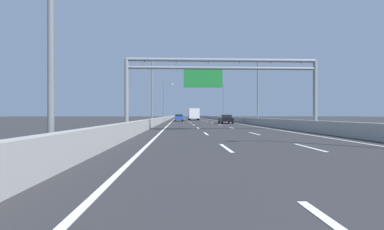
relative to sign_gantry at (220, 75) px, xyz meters
The scene contains 50 objects.
ground_plane 74.74m from the sign_gantry, 89.83° to the left, with size 260.00×260.00×0.00m, color #2D2D30.
lane_dash_left_1 13.90m from the sign_gantry, 96.99° to the right, with size 0.16×3.00×0.01m, color white.
lane_dash_left_2 6.44m from the sign_gantry, 112.01° to the right, with size 0.16×3.00×0.01m, color white.
lane_dash_left_3 7.21m from the sign_gantry, 107.33° to the left, with size 0.16×3.00×0.01m, color white.
lane_dash_left_4 14.98m from the sign_gantry, 96.42° to the left, with size 0.16×3.00×0.01m, color white.
lane_dash_left_5 23.64m from the sign_gantry, 93.93° to the left, with size 0.16×3.00×0.01m, color white.
lane_dash_left_6 32.48m from the sign_gantry, 92.83° to the left, with size 0.16×3.00×0.01m, color white.
lane_dash_left_7 41.40m from the sign_gantry, 92.21° to the left, with size 0.16×3.00×0.01m, color white.
lane_dash_left_8 50.34m from the sign_gantry, 91.81° to the left, with size 0.16×3.00×0.01m, color white.
lane_dash_left_9 59.30m from the sign_gantry, 91.54° to the left, with size 0.16×3.00×0.01m, color white.
lane_dash_left_10 68.27m from the sign_gantry, 91.33° to the left, with size 0.16×3.00×0.01m, color white.
lane_dash_left_11 77.25m from the sign_gantry, 91.18° to the left, with size 0.16×3.00×0.01m, color white.
lane_dash_left_12 86.23m from the sign_gantry, 91.05° to the left, with size 0.16×3.00×0.01m, color white.
lane_dash_left_13 95.22m from the sign_gantry, 90.95° to the left, with size 0.16×3.00×0.01m, color white.
lane_dash_left_14 104.20m from the sign_gantry, 90.87° to the left, with size 0.16×3.00×0.01m, color white.
lane_dash_left_15 113.19m from the sign_gantry, 90.80° to the left, with size 0.16×3.00×0.01m, color white.
lane_dash_left_16 122.19m from the sign_gantry, 90.74° to the left, with size 0.16×3.00×0.01m, color white.
lane_dash_left_17 131.18m from the sign_gantry, 90.69° to the left, with size 0.16×3.00×0.01m, color white.
lane_dash_right_1 13.95m from the sign_gantry, 81.14° to the right, with size 0.16×3.00×0.01m, color white.
lane_dash_right_2 6.56m from the sign_gantry, 62.80° to the right, with size 0.16×3.00×0.01m, color white.
lane_dash_right_3 7.31m from the sign_gantry, 68.36° to the left, with size 0.16×3.00×0.01m, color white.
lane_dash_right_4 15.03m from the sign_gantry, 81.85° to the left, with size 0.16×3.00×0.01m, color white.
lane_dash_right_5 23.67m from the sign_gantry, 85.01° to the left, with size 0.16×3.00×0.01m, color white.
lane_dash_right_6 32.51m from the sign_gantry, 86.41° to the left, with size 0.16×3.00×0.01m, color white.
lane_dash_right_7 41.41m from the sign_gantry, 87.19° to the left, with size 0.16×3.00×0.01m, color white.
lane_dash_right_8 50.35m from the sign_gantry, 87.70° to the left, with size 0.16×3.00×0.01m, color white.
lane_dash_right_9 59.31m from the sign_gantry, 88.05° to the left, with size 0.16×3.00×0.01m, color white.
lane_dash_right_10 68.28m from the sign_gantry, 88.30° to the left, with size 0.16×3.00×0.01m, color white.
lane_dash_right_11 77.26m from the sign_gantry, 88.50° to the left, with size 0.16×3.00×0.01m, color white.
lane_dash_right_12 86.24m from the sign_gantry, 88.66° to the left, with size 0.16×3.00×0.01m, color white.
lane_dash_right_13 95.22m from the sign_gantry, 88.79° to the left, with size 0.16×3.00×0.01m, color white.
lane_dash_right_14 104.21m from the sign_gantry, 88.89° to the left, with size 0.16×3.00×0.01m, color white.
lane_dash_right_15 113.20m from the sign_gantry, 88.98° to the left, with size 0.16×3.00×0.01m, color white.
lane_dash_right_16 122.19m from the sign_gantry, 89.05° to the left, with size 0.16×3.00×0.01m, color white.
lane_dash_right_17 131.18m from the sign_gantry, 89.12° to the left, with size 0.16×3.00×0.01m, color white.
edge_line_left 62.97m from the sign_gantry, 94.60° to the left, with size 0.16×176.00×0.01m, color white.
edge_line_right 63.01m from the sign_gantry, 85.01° to the left, with size 0.16×176.00×0.01m, color white.
barrier_left 84.96m from the sign_gantry, 94.52° to the left, with size 0.45×220.00×0.95m.
barrier_right 84.99m from the sign_gantry, 85.19° to the left, with size 0.45×220.00×0.95m.
sign_gantry is the anchor object (origin of this frame).
streetlamp_left_mid 17.93m from the sign_gantry, 113.86° to the left, with size 2.58×0.28×9.50m.
streetlamp_right_mid 18.11m from the sign_gantry, 64.89° to the left, with size 2.58×0.28×9.50m.
streetlamp_left_far 49.36m from the sign_gantry, 98.45° to the left, with size 2.58×0.28×9.50m.
streetlamp_right_far 49.42m from the sign_gantry, 81.06° to the left, with size 2.58×0.28×9.50m.
black_car 21.14m from the sign_gantry, 79.28° to the left, with size 1.85×4.32×1.40m.
green_car 105.50m from the sign_gantry, 91.94° to the left, with size 1.77×4.11×1.43m.
silver_car 85.33m from the sign_gantry, 92.11° to the left, with size 1.80×4.51×1.41m.
yellow_car 114.00m from the sign_gantry, 91.72° to the left, with size 1.89×4.63×1.46m.
blue_car 36.43m from the sign_gantry, 95.72° to the left, with size 1.80×4.57×1.47m.
box_truck 47.09m from the sign_gantry, 89.88° to the left, with size 2.48×7.61×2.93m.
Camera 1 is at (-3.78, 0.45, 1.42)m, focal length 26.81 mm.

